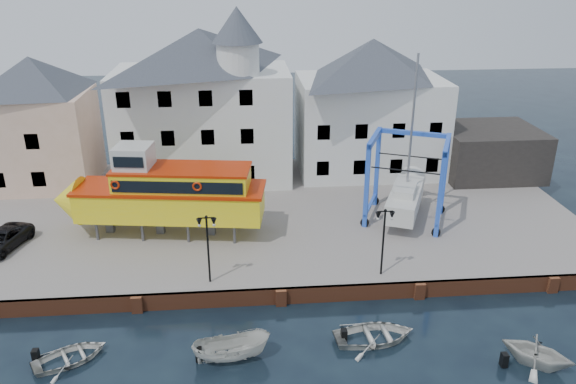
{
  "coord_description": "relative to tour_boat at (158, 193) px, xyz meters",
  "views": [
    {
      "loc": [
        -1.91,
        -26.89,
        18.18
      ],
      "look_at": [
        1.0,
        7.0,
        4.0
      ],
      "focal_mm": 35.0,
      "sensor_mm": 36.0,
      "label": 1
    }
  ],
  "objects": [
    {
      "name": "building_pink",
      "position": [
        -10.46,
        10.25,
        2.24
      ],
      "size": [
        8.0,
        7.0,
        10.3
      ],
      "color": "#D4AB8C",
      "rests_on": "hardstanding"
    },
    {
      "name": "motorboat_b",
      "position": [
        12.1,
        -11.37,
        -3.91
      ],
      "size": [
        4.49,
        3.42,
        0.87
      ],
      "primitive_type": "imported",
      "rotation": [
        0.0,
        0.0,
        1.67
      ],
      "color": "beige",
      "rests_on": "ground"
    },
    {
      "name": "motorboat_d",
      "position": [
        -3.06,
        -11.68,
        -3.91
      ],
      "size": [
        4.29,
        3.9,
        0.73
      ],
      "primitive_type": "imported",
      "rotation": [
        0.0,
        0.0,
        2.08
      ],
      "color": "beige",
      "rests_on": "ground"
    },
    {
      "name": "quay_wall",
      "position": [
        7.54,
        -7.65,
        -3.41
      ],
      "size": [
        44.0,
        0.47,
        1.0
      ],
      "color": "brown",
      "rests_on": "ground"
    },
    {
      "name": "travel_lift",
      "position": [
        17.2,
        1.29,
        -0.96
      ],
      "size": [
        6.63,
        7.82,
        11.6
      ],
      "rotation": [
        0.0,
        0.0,
        -0.41
      ],
      "color": "blue",
      "rests_on": "hardstanding"
    },
    {
      "name": "lamp_post_right",
      "position": [
        13.54,
        -6.55,
        0.26
      ],
      "size": [
        1.12,
        0.32,
        4.2
      ],
      "color": "black",
      "rests_on": "hardstanding"
    },
    {
      "name": "shed_dark",
      "position": [
        26.54,
        9.25,
        -0.91
      ],
      "size": [
        8.0,
        7.0,
        4.0
      ],
      "primitive_type": "cube",
      "color": "black",
      "rests_on": "hardstanding"
    },
    {
      "name": "hardstanding",
      "position": [
        7.54,
        3.25,
        -3.41
      ],
      "size": [
        44.0,
        22.0,
        1.0
      ],
      "primitive_type": "cube",
      "color": "slate",
      "rests_on": "ground"
    },
    {
      "name": "lamp_post_left",
      "position": [
        3.54,
        -6.55,
        0.26
      ],
      "size": [
        1.12,
        0.32,
        4.2
      ],
      "color": "black",
      "rests_on": "hardstanding"
    },
    {
      "name": "motorboat_c",
      "position": [
        19.43,
        -13.9,
        -3.91
      ],
      "size": [
        4.36,
        4.29,
        1.74
      ],
      "primitive_type": "imported",
      "rotation": [
        0.0,
        0.0,
        0.9
      ],
      "color": "beige",
      "rests_on": "ground"
    },
    {
      "name": "building_white_main",
      "position": [
        2.67,
        10.64,
        3.43
      ],
      "size": [
        14.0,
        8.3,
        14.0
      ],
      "color": "silver",
      "rests_on": "hardstanding"
    },
    {
      "name": "van",
      "position": [
        -9.85,
        -1.39,
        -2.29
      ],
      "size": [
        3.23,
        4.88,
        1.24
      ],
      "primitive_type": "imported",
      "rotation": [
        0.0,
        0.0,
        -0.28
      ],
      "color": "black",
      "rests_on": "hardstanding"
    },
    {
      "name": "building_white_right",
      "position": [
        16.54,
        11.25,
        2.69
      ],
      "size": [
        12.0,
        8.0,
        11.2
      ],
      "color": "silver",
      "rests_on": "hardstanding"
    },
    {
      "name": "ground",
      "position": [
        7.54,
        -7.75,
        -3.91
      ],
      "size": [
        140.0,
        140.0,
        0.0
      ],
      "primitive_type": "plane",
      "color": "black",
      "rests_on": "ground"
    },
    {
      "name": "tour_boat",
      "position": [
        0.0,
        0.0,
        0.0
      ],
      "size": [
        14.5,
        5.29,
        6.17
      ],
      "rotation": [
        0.0,
        0.0,
        -0.14
      ],
      "color": "#59595E",
      "rests_on": "hardstanding"
    },
    {
      "name": "motorboat_a",
      "position": [
        4.8,
        -12.23,
        -3.91
      ],
      "size": [
        3.97,
        1.87,
        1.48
      ],
      "primitive_type": "imported",
      "rotation": [
        0.0,
        0.0,
        1.69
      ],
      "color": "beige",
      "rests_on": "ground"
    }
  ]
}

